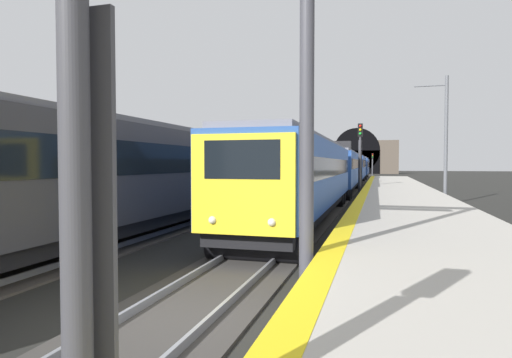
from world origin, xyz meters
The scene contains 12 objects.
ground_plane centered at (0.00, 0.00, 0.00)m, with size 320.00×320.00×0.00m, color black.
platform_right centered at (0.00, -4.58, 0.46)m, with size 112.00×4.81×0.91m, color #ADA89E.
platform_right_edge_strip centered at (0.00, -2.43, 0.91)m, with size 112.00×0.50×0.01m, color yellow.
track_main_line centered at (0.00, 0.00, 0.04)m, with size 160.00×2.64×0.21m.
train_main_approaching centered at (42.92, 0.00, 2.15)m, with size 78.03×2.97×4.66m.
train_adjacent_platform centered at (24.00, 5.09, 2.33)m, with size 59.75×2.94×4.09m.
railway_signal_near centered at (-4.43, -1.82, 2.89)m, with size 0.39×0.38×4.74m.
railway_signal_mid centered at (28.73, -1.82, 3.50)m, with size 0.39×0.38×5.84m.
railway_signal_far centered at (88.31, -1.82, 2.95)m, with size 0.39×0.38×4.83m.
overhead_signal_gantry centered at (1.90, 2.55, 5.90)m, with size 0.70×9.33×7.81m.
tunnel_portal centered at (110.05, 2.55, 4.39)m, with size 2.79×21.07×12.00m.
catenary_mast_near centered at (23.43, -7.36, 4.24)m, with size 0.22×2.07×8.26m.
Camera 1 is at (-6.30, -3.34, 2.66)m, focal length 30.04 mm.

